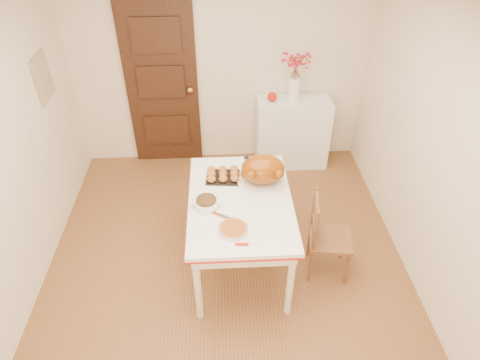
{
  "coord_description": "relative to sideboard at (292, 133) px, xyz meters",
  "views": [
    {
      "loc": [
        -0.02,
        -2.75,
        3.21
      ],
      "look_at": [
        0.13,
        0.13,
        0.99
      ],
      "focal_mm": 31.59,
      "sensor_mm": 36.0,
      "label": 1
    }
  ],
  "objects": [
    {
      "name": "wall_left",
      "position": [
        -2.63,
        -1.78,
        0.8
      ],
      "size": [
        0.0,
        4.0,
        2.5
      ],
      "primitive_type": "cube",
      "color": "beige",
      "rests_on": "ground"
    },
    {
      "name": "rolls_tray",
      "position": [
        -0.89,
        -1.38,
        0.41
      ],
      "size": [
        0.33,
        0.27,
        0.08
      ],
      "primitive_type": null,
      "rotation": [
        0.0,
        0.0,
        -0.09
      ],
      "color": "#AA5C21",
      "rests_on": "kitchen_table"
    },
    {
      "name": "chair_oak",
      "position": [
        0.08,
        -1.83,
        -0.01
      ],
      "size": [
        0.44,
        0.44,
        0.87
      ],
      "primitive_type": null,
      "rotation": [
        0.0,
        0.0,
        1.42
      ],
      "color": "brown",
      "rests_on": "floor"
    },
    {
      "name": "wall_back",
      "position": [
        -0.88,
        0.22,
        0.8
      ],
      "size": [
        3.5,
        0.0,
        2.5
      ],
      "primitive_type": "cube",
      "color": "beige",
      "rests_on": "ground"
    },
    {
      "name": "wall_right",
      "position": [
        0.87,
        -1.78,
        0.8
      ],
      "size": [
        0.0,
        4.0,
        2.5
      ],
      "primitive_type": "cube",
      "color": "beige",
      "rests_on": "ground"
    },
    {
      "name": "carving_knife",
      "position": [
        -0.91,
        -1.91,
        0.37
      ],
      "size": [
        0.23,
        0.17,
        0.01
      ],
      "primitive_type": null,
      "rotation": [
        0.0,
        0.0,
        -0.55
      ],
      "color": "silver",
      "rests_on": "kitchen_table"
    },
    {
      "name": "photo_board",
      "position": [
        -2.61,
        -0.58,
        1.05
      ],
      "size": [
        0.03,
        0.35,
        0.45
      ],
      "primitive_type": "cube",
      "color": "tan",
      "rests_on": "ground"
    },
    {
      "name": "pie_server",
      "position": [
        -0.71,
        -2.25,
        0.37
      ],
      "size": [
        0.23,
        0.08,
        0.01
      ],
      "primitive_type": null,
      "rotation": [
        0.0,
        0.0,
        -0.08
      ],
      "color": "silver",
      "rests_on": "kitchen_table"
    },
    {
      "name": "ceiling",
      "position": [
        -0.88,
        -1.78,
        2.05
      ],
      "size": [
        3.5,
        4.0,
        0.0
      ],
      "primitive_type": "cube",
      "color": "white",
      "rests_on": "ground"
    },
    {
      "name": "pumpkin_pie",
      "position": [
        -0.83,
        -2.08,
        0.39
      ],
      "size": [
        0.26,
        0.26,
        0.05
      ],
      "primitive_type": "cylinder",
      "rotation": [
        0.0,
        0.0,
        0.08
      ],
      "color": "#964517",
      "rests_on": "kitchen_table"
    },
    {
      "name": "sideboard",
      "position": [
        0.0,
        0.0,
        0.0
      ],
      "size": [
        0.89,
        0.4,
        0.89
      ],
      "primitive_type": "cube",
      "color": "white",
      "rests_on": "floor"
    },
    {
      "name": "berry_vase",
      "position": [
        -0.02,
        0.0,
        0.75
      ],
      "size": [
        0.31,
        0.31,
        0.61
      ],
      "primitive_type": null,
      "color": "white",
      "rests_on": "sideboard"
    },
    {
      "name": "apple",
      "position": [
        -0.28,
        0.0,
        0.5
      ],
      "size": [
        0.11,
        0.11,
        0.11
      ],
      "primitive_type": "sphere",
      "color": "#B2170B",
      "rests_on": "sideboard"
    },
    {
      "name": "shaker_pair",
      "position": [
        -0.42,
        -1.23,
        0.41
      ],
      "size": [
        0.1,
        0.06,
        0.09
      ],
      "primitive_type": null,
      "rotation": [
        0.0,
        0.0,
        0.26
      ],
      "color": "white",
      "rests_on": "kitchen_table"
    },
    {
      "name": "door_back",
      "position": [
        -1.58,
        0.19,
        0.58
      ],
      "size": [
        0.85,
        0.06,
        2.06
      ],
      "primitive_type": "cube",
      "color": "black",
      "rests_on": "ground"
    },
    {
      "name": "stuffing_dish",
      "position": [
        -1.04,
        -1.78,
        0.42
      ],
      "size": [
        0.27,
        0.22,
        0.1
      ],
      "primitive_type": null,
      "rotation": [
        0.0,
        0.0,
        -0.04
      ],
      "color": "#493417",
      "rests_on": "kitchen_table"
    },
    {
      "name": "floor",
      "position": [
        -0.88,
        -1.78,
        -0.45
      ],
      "size": [
        3.5,
        4.0,
        0.0
      ],
      "primitive_type": "cube",
      "color": "brown",
      "rests_on": "ground"
    },
    {
      "name": "drinking_glass",
      "position": [
        -0.66,
        -1.21,
        0.42
      ],
      "size": [
        0.06,
        0.06,
        0.1
      ],
      "primitive_type": "cylinder",
      "rotation": [
        0.0,
        0.0,
        0.01
      ],
      "color": "white",
      "rests_on": "kitchen_table"
    },
    {
      "name": "turkey_platter",
      "position": [
        -0.53,
        -1.48,
        0.51
      ],
      "size": [
        0.5,
        0.42,
        0.29
      ],
      "primitive_type": null,
      "rotation": [
        0.0,
        0.0,
        -0.13
      ],
      "color": "#934402",
      "rests_on": "kitchen_table"
    },
    {
      "name": "kitchen_table",
      "position": [
        -0.75,
        -1.7,
        -0.04
      ],
      "size": [
        0.93,
        1.36,
        0.81
      ],
      "primitive_type": null,
      "color": "white",
      "rests_on": "floor"
    }
  ]
}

